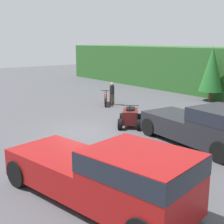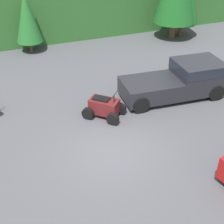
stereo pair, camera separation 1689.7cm
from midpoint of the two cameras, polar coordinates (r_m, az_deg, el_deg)
The scene contains 5 objects.
ground_plane at distance 11.66m, azimuth -40.29°, elevation -9.66°, with size 80.00×80.00×0.00m, color #4C4C51.
hillside_backdrop at distance 25.42m, azimuth -33.41°, elevation 17.73°, with size 44.00×6.00×3.92m.
tree_left at distance 22.01m, azimuth -38.11°, elevation 15.75°, with size 1.79×1.79×4.07m.
pickup_truck_second at distance 12.81m, azimuth -17.31°, elevation 6.19°, with size 5.44×2.59×1.84m.
quad_atv at distance 13.24m, azimuth -35.99°, elevation -0.50°, with size 2.15×2.13×1.28m.
Camera 2 is at (-3.63, -9.21, 8.30)m, focal length 50.00 mm.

